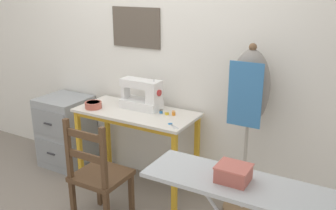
{
  "coord_description": "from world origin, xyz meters",
  "views": [
    {
      "loc": [
        1.81,
        -2.34,
        1.87
      ],
      "look_at": [
        0.34,
        0.23,
        0.89
      ],
      "focal_mm": 40.0,
      "sensor_mm": 36.0,
      "label": 1
    }
  ],
  "objects_px": {
    "thread_spool_far_edge": "(174,113)",
    "dress_form": "(249,98)",
    "wooden_chair": "(99,176)",
    "ironing_board": "(254,194)",
    "thread_spool_near_machine": "(161,112)",
    "storage_box": "(233,173)",
    "scissors": "(172,125)",
    "filing_cabinet": "(66,131)",
    "fabric_bowl": "(93,105)",
    "thread_spool_mid_table": "(167,113)",
    "sewing_machine": "(143,95)"
  },
  "relations": [
    {
      "from": "thread_spool_near_machine",
      "to": "filing_cabinet",
      "type": "distance_m",
      "value": 1.24
    },
    {
      "from": "dress_form",
      "to": "thread_spool_mid_table",
      "type": "bearing_deg",
      "value": -173.52
    },
    {
      "from": "thread_spool_mid_table",
      "to": "dress_form",
      "type": "bearing_deg",
      "value": 6.48
    },
    {
      "from": "thread_spool_mid_table",
      "to": "storage_box",
      "type": "bearing_deg",
      "value": -44.88
    },
    {
      "from": "scissors",
      "to": "thread_spool_far_edge",
      "type": "height_order",
      "value": "thread_spool_far_edge"
    },
    {
      "from": "sewing_machine",
      "to": "fabric_bowl",
      "type": "distance_m",
      "value": 0.46
    },
    {
      "from": "thread_spool_near_machine",
      "to": "sewing_machine",
      "type": "bearing_deg",
      "value": 171.01
    },
    {
      "from": "scissors",
      "to": "wooden_chair",
      "type": "distance_m",
      "value": 0.7
    },
    {
      "from": "ironing_board",
      "to": "thread_spool_near_machine",
      "type": "bearing_deg",
      "value": 139.97
    },
    {
      "from": "thread_spool_mid_table",
      "to": "wooden_chair",
      "type": "height_order",
      "value": "wooden_chair"
    },
    {
      "from": "sewing_machine",
      "to": "scissors",
      "type": "relative_size",
      "value": 3.07
    },
    {
      "from": "filing_cabinet",
      "to": "ironing_board",
      "type": "xyz_separation_m",
      "value": [
        2.29,
        -0.94,
        0.45
      ]
    },
    {
      "from": "scissors",
      "to": "filing_cabinet",
      "type": "bearing_deg",
      "value": 171.92
    },
    {
      "from": "fabric_bowl",
      "to": "ironing_board",
      "type": "height_order",
      "value": "ironing_board"
    },
    {
      "from": "fabric_bowl",
      "to": "storage_box",
      "type": "xyz_separation_m",
      "value": [
        1.62,
        -0.77,
        0.1
      ]
    },
    {
      "from": "scissors",
      "to": "dress_form",
      "type": "bearing_deg",
      "value": 27.37
    },
    {
      "from": "sewing_machine",
      "to": "filing_cabinet",
      "type": "xyz_separation_m",
      "value": [
        -0.95,
        -0.04,
        -0.53
      ]
    },
    {
      "from": "thread_spool_near_machine",
      "to": "thread_spool_mid_table",
      "type": "distance_m",
      "value": 0.06
    },
    {
      "from": "sewing_machine",
      "to": "dress_form",
      "type": "relative_size",
      "value": 0.27
    },
    {
      "from": "ironing_board",
      "to": "storage_box",
      "type": "distance_m",
      "value": 0.15
    },
    {
      "from": "scissors",
      "to": "ironing_board",
      "type": "relative_size",
      "value": 0.1
    },
    {
      "from": "fabric_bowl",
      "to": "wooden_chair",
      "type": "distance_m",
      "value": 0.74
    },
    {
      "from": "sewing_machine",
      "to": "thread_spool_far_edge",
      "type": "bearing_deg",
      "value": -3.73
    },
    {
      "from": "sewing_machine",
      "to": "storage_box",
      "type": "distance_m",
      "value": 1.56
    },
    {
      "from": "scissors",
      "to": "ironing_board",
      "type": "xyz_separation_m",
      "value": [
        0.91,
        -0.74,
        0.04
      ]
    },
    {
      "from": "thread_spool_near_machine",
      "to": "storage_box",
      "type": "xyz_separation_m",
      "value": [
        1.01,
        -0.94,
        0.12
      ]
    },
    {
      "from": "thread_spool_near_machine",
      "to": "ironing_board",
      "type": "distance_m",
      "value": 1.47
    },
    {
      "from": "filing_cabinet",
      "to": "dress_form",
      "type": "height_order",
      "value": "dress_form"
    },
    {
      "from": "scissors",
      "to": "thread_spool_mid_table",
      "type": "xyz_separation_m",
      "value": [
        -0.16,
        0.2,
        0.01
      ]
    },
    {
      "from": "dress_form",
      "to": "thread_spool_far_edge",
      "type": "bearing_deg",
      "value": -174.23
    },
    {
      "from": "sewing_machine",
      "to": "wooden_chair",
      "type": "distance_m",
      "value": 0.83
    },
    {
      "from": "scissors",
      "to": "wooden_chair",
      "type": "height_order",
      "value": "wooden_chair"
    },
    {
      "from": "thread_spool_near_machine",
      "to": "dress_form",
      "type": "height_order",
      "value": "dress_form"
    },
    {
      "from": "thread_spool_far_edge",
      "to": "dress_form",
      "type": "distance_m",
      "value": 0.67
    },
    {
      "from": "wooden_chair",
      "to": "storage_box",
      "type": "height_order",
      "value": "storage_box"
    },
    {
      "from": "scissors",
      "to": "thread_spool_near_machine",
      "type": "xyz_separation_m",
      "value": [
        -0.22,
        0.2,
        0.01
      ]
    },
    {
      "from": "wooden_chair",
      "to": "ironing_board",
      "type": "bearing_deg",
      "value": -12.74
    },
    {
      "from": "ironing_board",
      "to": "storage_box",
      "type": "bearing_deg",
      "value": -179.81
    },
    {
      "from": "fabric_bowl",
      "to": "ironing_board",
      "type": "distance_m",
      "value": 1.9
    },
    {
      "from": "scissors",
      "to": "thread_spool_near_machine",
      "type": "relative_size",
      "value": 3.47
    },
    {
      "from": "scissors",
      "to": "ironing_board",
      "type": "height_order",
      "value": "ironing_board"
    },
    {
      "from": "ironing_board",
      "to": "storage_box",
      "type": "height_order",
      "value": "storage_box"
    },
    {
      "from": "wooden_chair",
      "to": "dress_form",
      "type": "bearing_deg",
      "value": 37.56
    },
    {
      "from": "thread_spool_mid_table",
      "to": "storage_box",
      "type": "xyz_separation_m",
      "value": [
        0.95,
        -0.94,
        0.12
      ]
    },
    {
      "from": "wooden_chair",
      "to": "ironing_board",
      "type": "xyz_separation_m",
      "value": [
        1.31,
        -0.3,
        0.39
      ]
    },
    {
      "from": "fabric_bowl",
      "to": "sewing_machine",
      "type": "bearing_deg",
      "value": 27.43
    },
    {
      "from": "sewing_machine",
      "to": "thread_spool_mid_table",
      "type": "bearing_deg",
      "value": -7.63
    },
    {
      "from": "fabric_bowl",
      "to": "thread_spool_mid_table",
      "type": "height_order",
      "value": "fabric_bowl"
    },
    {
      "from": "sewing_machine",
      "to": "fabric_bowl",
      "type": "relative_size",
      "value": 2.53
    },
    {
      "from": "storage_box",
      "to": "thread_spool_mid_table",
      "type": "bearing_deg",
      "value": 135.12
    }
  ]
}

